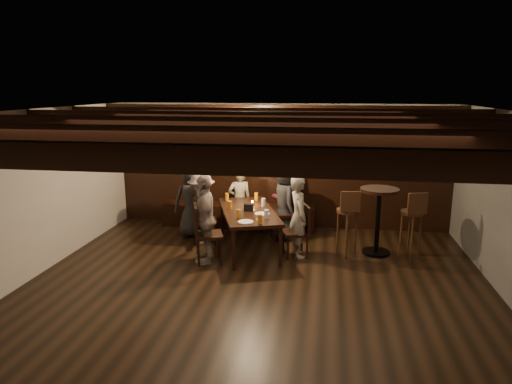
% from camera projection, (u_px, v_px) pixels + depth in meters
% --- Properties ---
extents(room, '(7.00, 7.00, 7.00)m').
position_uv_depth(room, '(256.00, 185.00, 7.78)').
color(room, black).
rests_on(room, ground).
extents(dining_table, '(1.38, 2.01, 0.69)m').
position_uv_depth(dining_table, '(248.00, 213.00, 7.64)').
color(dining_table, black).
rests_on(dining_table, floor).
extents(chair_left_near, '(0.50, 0.50, 0.86)m').
position_uv_depth(chair_left_near, '(204.00, 229.00, 8.04)').
color(chair_left_near, black).
rests_on(chair_left_near, floor).
extents(chair_left_far, '(0.54, 0.54, 0.93)m').
position_uv_depth(chair_left_far, '(208.00, 244.00, 7.17)').
color(chair_left_far, black).
rests_on(chair_left_far, floor).
extents(chair_right_near, '(0.58, 0.58, 0.99)m').
position_uv_depth(chair_right_near, '(284.00, 222.00, 8.27)').
color(chair_right_near, black).
rests_on(chair_right_near, floor).
extents(chair_right_far, '(0.49, 0.49, 0.85)m').
position_uv_depth(chair_right_far, '(296.00, 241.00, 7.41)').
color(chair_right_far, black).
rests_on(chair_right_far, floor).
extents(person_bench_left, '(0.76, 0.62, 1.35)m').
position_uv_depth(person_bench_left, '(192.00, 200.00, 8.35)').
color(person_bench_left, '#262628').
rests_on(person_bench_left, floor).
extents(person_bench_centre, '(0.51, 0.42, 1.21)m').
position_uv_depth(person_bench_centre, '(240.00, 200.00, 8.66)').
color(person_bench_centre, '#9D977E').
rests_on(person_bench_centre, floor).
extents(person_bench_right, '(0.74, 0.66, 1.27)m').
position_uv_depth(person_bench_right, '(288.00, 198.00, 8.66)').
color(person_bench_right, maroon).
rests_on(person_bench_right, floor).
extents(person_left_near, '(0.71, 0.93, 1.27)m').
position_uv_depth(person_left_near, '(202.00, 208.00, 7.95)').
color(person_left_near, gray).
rests_on(person_left_near, floor).
extents(person_left_far, '(0.59, 0.89, 1.40)m').
position_uv_depth(person_left_far, '(205.00, 219.00, 7.07)').
color(person_left_far, gray).
rests_on(person_left_far, floor).
extents(person_right_near, '(0.64, 0.79, 1.39)m').
position_uv_depth(person_right_near, '(286.00, 201.00, 8.19)').
color(person_right_near, black).
rests_on(person_right_near, floor).
extents(person_right_far, '(0.46, 0.56, 1.33)m').
position_uv_depth(person_right_far, '(299.00, 217.00, 7.33)').
color(person_right_far, gray).
rests_on(person_right_far, floor).
extents(pint_a, '(0.07, 0.07, 0.14)m').
position_uv_depth(pint_a, '(227.00, 197.00, 8.24)').
color(pint_a, '#BF7219').
rests_on(pint_a, dining_table).
extents(pint_b, '(0.07, 0.07, 0.14)m').
position_uv_depth(pint_b, '(256.00, 196.00, 8.28)').
color(pint_b, '#BF7219').
rests_on(pint_b, dining_table).
extents(pint_c, '(0.07, 0.07, 0.14)m').
position_uv_depth(pint_c, '(230.00, 205.00, 7.66)').
color(pint_c, '#BF7219').
rests_on(pint_c, dining_table).
extents(pint_d, '(0.07, 0.07, 0.14)m').
position_uv_depth(pint_d, '(264.00, 202.00, 7.86)').
color(pint_d, silver).
rests_on(pint_d, dining_table).
extents(pint_e, '(0.07, 0.07, 0.14)m').
position_uv_depth(pint_e, '(239.00, 214.00, 7.14)').
color(pint_e, '#BF7219').
rests_on(pint_e, dining_table).
extents(pint_f, '(0.07, 0.07, 0.14)m').
position_uv_depth(pint_f, '(266.00, 214.00, 7.12)').
color(pint_f, silver).
rests_on(pint_f, dining_table).
extents(pint_g, '(0.07, 0.07, 0.14)m').
position_uv_depth(pint_g, '(260.00, 219.00, 6.85)').
color(pint_g, '#BF7219').
rests_on(pint_g, dining_table).
extents(plate_near, '(0.24, 0.24, 0.01)m').
position_uv_depth(plate_near, '(246.00, 222.00, 6.93)').
color(plate_near, white).
rests_on(plate_near, dining_table).
extents(plate_far, '(0.24, 0.24, 0.01)m').
position_uv_depth(plate_far, '(262.00, 214.00, 7.37)').
color(plate_far, white).
rests_on(plate_far, dining_table).
extents(condiment_caddy, '(0.15, 0.10, 0.12)m').
position_uv_depth(condiment_caddy, '(249.00, 207.00, 7.57)').
color(condiment_caddy, black).
rests_on(condiment_caddy, dining_table).
extents(candle, '(0.05, 0.05, 0.05)m').
position_uv_depth(candle, '(252.00, 204.00, 7.93)').
color(candle, beige).
rests_on(candle, dining_table).
extents(high_top_table, '(0.62, 0.62, 1.11)m').
position_uv_depth(high_top_table, '(378.00, 211.00, 7.42)').
color(high_top_table, black).
rests_on(high_top_table, floor).
extents(bar_stool_left, '(0.36, 0.38, 1.12)m').
position_uv_depth(bar_stool_left, '(347.00, 232.00, 7.37)').
color(bar_stool_left, '#311A0F').
rests_on(bar_stool_left, floor).
extents(bar_stool_right, '(0.37, 0.39, 1.12)m').
position_uv_depth(bar_stool_right, '(411.00, 234.00, 7.27)').
color(bar_stool_right, '#311A0F').
rests_on(bar_stool_right, floor).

